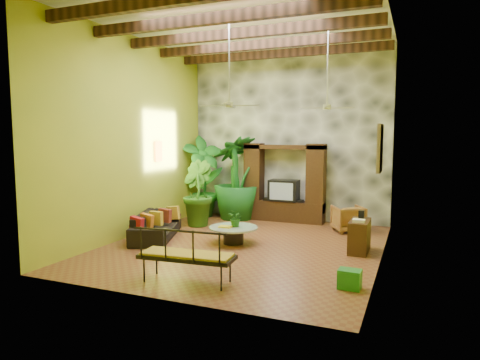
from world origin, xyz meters
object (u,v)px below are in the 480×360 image
at_px(sofa, 156,226).
at_px(green_bin, 350,279).
at_px(entertainment_center, 284,189).
at_px(coffee_table, 233,233).
at_px(wicker_armchair, 348,219).
at_px(iron_bench, 185,253).
at_px(ceiling_fan_front, 229,95).
at_px(tall_plant_c, 237,178).
at_px(tall_plant_a, 203,176).
at_px(side_console, 359,236).
at_px(ceiling_fan_back, 327,98).
at_px(tall_plant_b, 196,193).

height_order(sofa, green_bin, sofa).
relative_size(entertainment_center, coffee_table, 2.10).
height_order(wicker_armchair, coffee_table, wicker_armchair).
bearing_deg(coffee_table, iron_bench, -83.67).
relative_size(ceiling_fan_front, iron_bench, 1.08).
relative_size(tall_plant_c, iron_bench, 1.46).
bearing_deg(wicker_armchair, tall_plant_a, -35.04).
xyz_separation_m(sofa, green_bin, (4.95, -1.75, -0.15)).
distance_m(side_console, green_bin, 2.38).
bearing_deg(side_console, entertainment_center, 133.39).
xyz_separation_m(entertainment_center, coffee_table, (-0.32, -3.04, -0.71)).
bearing_deg(ceiling_fan_back, ceiling_fan_front, -138.37).
bearing_deg(tall_plant_c, wicker_armchair, -8.25).
bearing_deg(ceiling_fan_back, wicker_armchair, 72.73).
relative_size(tall_plant_a, side_console, 2.90).
relative_size(sofa, green_bin, 5.84).
xyz_separation_m(ceiling_fan_front, tall_plant_a, (-2.32, 3.22, -2.13)).
bearing_deg(green_bin, ceiling_fan_front, 152.33).
height_order(entertainment_center, coffee_table, entertainment_center).
distance_m(coffee_table, green_bin, 3.58).
height_order(entertainment_center, tall_plant_a, tall_plant_a).
relative_size(ceiling_fan_back, tall_plant_b, 1.00).
height_order(tall_plant_c, coffee_table, tall_plant_c).
bearing_deg(tall_plant_b, coffee_table, -39.96).
height_order(tall_plant_c, iron_bench, tall_plant_c).
distance_m(iron_bench, side_console, 4.08).
bearing_deg(green_bin, tall_plant_b, 143.76).
bearing_deg(tall_plant_a, tall_plant_c, 5.69).
height_order(sofa, coffee_table, sofa).
xyz_separation_m(wicker_armchair, coffee_table, (-2.30, -2.33, -0.09)).
distance_m(coffee_table, iron_bench, 2.86).
xyz_separation_m(wicker_armchair, green_bin, (0.67, -4.32, -0.18)).
bearing_deg(iron_bench, entertainment_center, 84.93).
distance_m(coffee_table, side_console, 2.86).
bearing_deg(sofa, coffee_table, -102.85).
distance_m(entertainment_center, green_bin, 5.74).
xyz_separation_m(entertainment_center, ceiling_fan_back, (1.60, -1.94, 2.44)).
relative_size(ceiling_fan_back, green_bin, 5.05).
height_order(iron_bench, green_bin, iron_bench).
xyz_separation_m(entertainment_center, wicker_armchair, (1.98, -0.71, -0.62)).
height_order(sofa, tall_plant_b, tall_plant_b).
height_order(tall_plant_a, iron_bench, tall_plant_a).
bearing_deg(side_console, wicker_armchair, 105.22).
xyz_separation_m(tall_plant_a, iron_bench, (2.52, -5.54, -0.74)).
relative_size(tall_plant_a, tall_plant_c, 1.01).
relative_size(side_console, green_bin, 2.38).
distance_m(wicker_armchair, tall_plant_b, 4.21).
relative_size(entertainment_center, tall_plant_b, 1.30).
bearing_deg(tall_plant_b, side_console, -13.60).
relative_size(coffee_table, side_console, 1.30).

